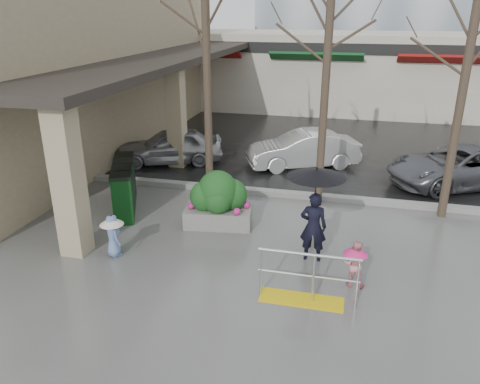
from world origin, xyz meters
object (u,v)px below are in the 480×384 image
at_px(child_blue, 113,232).
at_px(planter, 218,200).
at_px(car_a, 170,146).
at_px(car_c, 461,166).
at_px(tree_midwest, 331,7).
at_px(news_boxes, 124,186).
at_px(woman, 315,203).
at_px(tree_mideast, 474,24).
at_px(child_pink, 355,261).
at_px(handrail, 306,284).
at_px(car_b, 303,149).
at_px(tree_west, 205,13).

bearing_deg(child_blue, planter, -90.37).
distance_m(car_a, car_c, 9.67).
xyz_separation_m(tree_midwest, car_c, (4.18, 2.62, -4.60)).
bearing_deg(news_boxes, woman, -40.82).
bearing_deg(tree_mideast, child_pink, -119.29).
height_order(handrail, woman, woman).
height_order(woman, car_b, woman).
xyz_separation_m(tree_mideast, child_blue, (-7.50, -4.05, -4.27)).
xyz_separation_m(planter, news_boxes, (-2.81, 0.43, -0.04)).
bearing_deg(car_a, child_pink, 23.03).
bearing_deg(tree_mideast, car_b, 141.15).
bearing_deg(car_b, child_blue, -48.84).
relative_size(handrail, tree_midwest, 0.27).
bearing_deg(car_b, tree_mideast, 26.99).
bearing_deg(planter, child_pink, -31.28).
bearing_deg(child_pink, child_blue, 5.21).
height_order(woman, child_pink, woman).
relative_size(woman, news_boxes, 0.91).
distance_m(child_pink, planter, 3.98).
bearing_deg(car_a, handrail, 15.84).
bearing_deg(child_blue, tree_mideast, -110.52).
bearing_deg(car_b, woman, -15.87).
height_order(woman, news_boxes, woman).
relative_size(tree_mideast, car_a, 1.76).
distance_m(tree_midwest, car_b, 5.73).
xyz_separation_m(tree_midwest, car_a, (-5.49, 2.64, -4.60)).
distance_m(child_pink, car_b, 7.57).
bearing_deg(car_a, planter, 12.87).
relative_size(tree_west, news_boxes, 2.87).
relative_size(woman, child_pink, 2.21).
height_order(child_blue, car_b, car_b).
height_order(handrail, car_a, car_a).
bearing_deg(child_blue, tree_west, -62.75).
relative_size(planter, news_boxes, 0.75).
bearing_deg(news_boxes, tree_mideast, -13.40).
distance_m(tree_mideast, car_b, 6.77).
xyz_separation_m(handrail, car_b, (-0.98, 8.12, 0.25)).
height_order(tree_west, child_blue, tree_west).
relative_size(child_pink, planter, 0.55).
bearing_deg(child_pink, tree_west, -38.54).
relative_size(child_blue, car_a, 0.27).
bearing_deg(planter, tree_mideast, 19.15).
distance_m(tree_midwest, child_pink, 6.27).
bearing_deg(tree_midwest, woman, -87.68).
bearing_deg(car_a, car_b, 76.87).
bearing_deg(woman, child_blue, 10.72).
bearing_deg(tree_midwest, tree_mideast, -0.00).
height_order(tree_mideast, car_c, tree_mideast).
relative_size(car_a, car_c, 0.82).
relative_size(handrail, car_a, 0.51).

